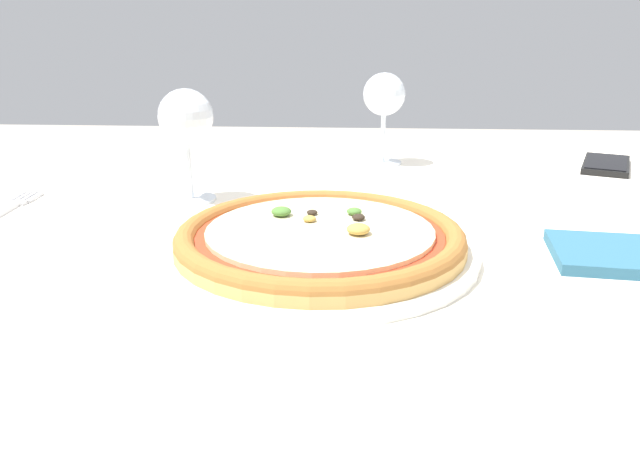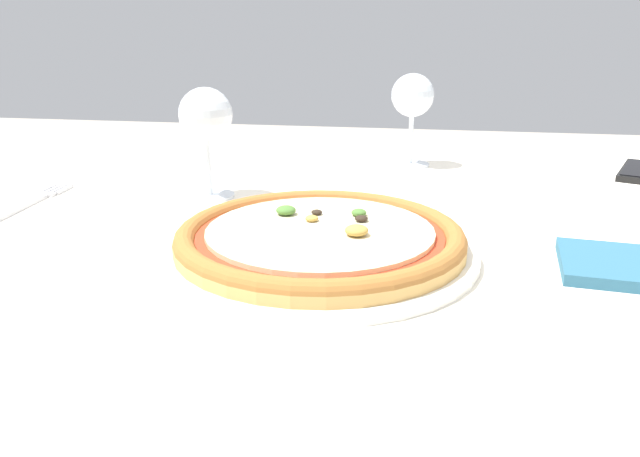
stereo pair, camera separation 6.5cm
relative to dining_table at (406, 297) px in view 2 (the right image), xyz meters
The scene contains 5 objects.
dining_table is the anchor object (origin of this frame).
pizza_plate 0.15m from the dining_table, 141.41° to the right, with size 0.33×0.33×0.04m.
fork 0.52m from the dining_table, behind, with size 0.03×0.17×0.00m.
wine_glass_far_left 0.41m from the dining_table, 91.47° to the left, with size 0.07×0.07×0.15m.
wine_glass_far_right 0.36m from the dining_table, 155.79° to the left, with size 0.07×0.07×0.15m.
Camera 2 is at (0.01, -0.68, 0.96)m, focal length 35.00 mm.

